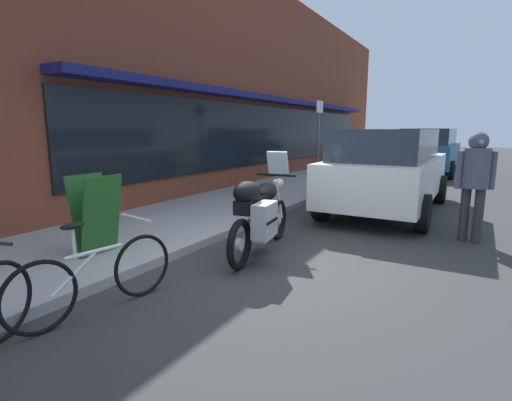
{
  "coord_description": "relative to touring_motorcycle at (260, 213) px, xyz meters",
  "views": [
    {
      "loc": [
        -4.31,
        -2.21,
        1.73
      ],
      "look_at": [
        0.53,
        0.58,
        0.7
      ],
      "focal_mm": 27.24,
      "sensor_mm": 36.0,
      "label": 1
    }
  ],
  "objects": [
    {
      "name": "ground_plane",
      "position": [
        -0.2,
        -0.33,
        -0.6
      ],
      "size": [
        80.0,
        80.0,
        0.0
      ],
      "primitive_type": "plane",
      "color": "#313131"
    },
    {
      "name": "storefront_building",
      "position": [
        7.46,
        3.72,
        2.45
      ],
      "size": [
        23.32,
        0.9,
        6.23
      ],
      "color": "brown",
      "rests_on": "ground_plane"
    },
    {
      "name": "sandwich_board_sign",
      "position": [
        -1.29,
        1.72,
        0.03
      ],
      "size": [
        0.55,
        0.43,
        1.03
      ],
      "color": "#1E511E",
      "rests_on": "sidewalk_curb"
    },
    {
      "name": "parked_car_down_block",
      "position": [
        12.05,
        -0.79,
        0.33
      ],
      "size": [
        4.93,
        2.12,
        1.75
      ],
      "color": "#1E598C",
      "rests_on": "ground_plane"
    },
    {
      "name": "parking_sign_pole",
      "position": [
        5.86,
        1.43,
        0.95
      ],
      "size": [
        0.44,
        0.07,
        2.41
      ],
      "color": "#59595B",
      "rests_on": "sidewalk_curb"
    },
    {
      "name": "sidewalk_curb",
      "position": [
        8.8,
        2.23,
        -0.54
      ],
      "size": [
        30.0,
        2.67,
        0.12
      ],
      "color": "#979797",
      "rests_on": "ground_plane"
    },
    {
      "name": "pedestrian_walking",
      "position": [
        2.21,
        -2.5,
        0.46
      ],
      "size": [
        0.48,
        0.54,
        1.69
      ],
      "color": "#2C2C2C",
      "rests_on": "ground_plane"
    },
    {
      "name": "parked_bicycle",
      "position": [
        -2.27,
        0.5,
        -0.24
      ],
      "size": [
        1.66,
        0.48,
        0.92
      ],
      "color": "black",
      "rests_on": "ground_plane"
    },
    {
      "name": "parked_minivan",
      "position": [
        3.92,
        -0.89,
        0.31
      ],
      "size": [
        4.68,
        2.04,
        1.73
      ],
      "color": "silver",
      "rests_on": "ground_plane"
    },
    {
      "name": "touring_motorcycle",
      "position": [
        0.0,
        0.0,
        0.0
      ],
      "size": [
        2.1,
        0.84,
        1.4
      ],
      "color": "black",
      "rests_on": "ground_plane"
    }
  ]
}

